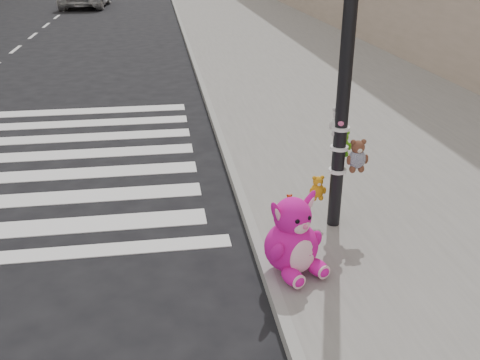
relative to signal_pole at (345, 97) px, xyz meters
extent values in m
plane|color=black|center=(-2.62, -1.81, -1.82)|extent=(120.00, 120.00, 0.00)
cube|color=slate|center=(2.38, 8.19, -1.75)|extent=(7.00, 80.00, 0.14)
cube|color=gray|center=(-1.07, 8.19, -1.75)|extent=(0.12, 80.00, 0.15)
cylinder|color=black|center=(-0.02, -0.01, 0.32)|extent=(0.16, 0.16, 4.00)
cylinder|color=white|center=(-0.02, -0.01, -0.93)|extent=(0.22, 0.22, 0.04)
cylinder|color=white|center=(-0.02, -0.01, -0.63)|extent=(0.22, 0.22, 0.04)
cylinder|color=white|center=(-0.02, -0.01, -0.38)|extent=(0.22, 0.22, 0.04)
ellipsoid|color=#DA1298|center=(-0.87, -1.27, -1.60)|extent=(0.30, 0.37, 0.17)
ellipsoid|color=#DA1298|center=(-0.56, -1.13, -1.60)|extent=(0.30, 0.37, 0.17)
ellipsoid|color=#DA1298|center=(-0.82, -0.96, -1.38)|extent=(0.75, 0.70, 0.60)
ellipsoid|color=#F9BFD1|center=(-0.74, -1.15, -1.40)|extent=(0.35, 0.24, 0.39)
sphere|color=#DA1298|center=(-0.82, -0.96, -1.01)|extent=(0.54, 0.54, 0.41)
ellipsoid|color=#DA1298|center=(-1.00, -1.02, -0.95)|extent=(0.29, 0.19, 0.41)
ellipsoid|color=#DA1298|center=(-0.66, -0.87, -0.95)|extent=(0.29, 0.19, 0.41)
camera|label=1|loc=(-2.12, -5.85, 1.66)|focal=40.00mm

